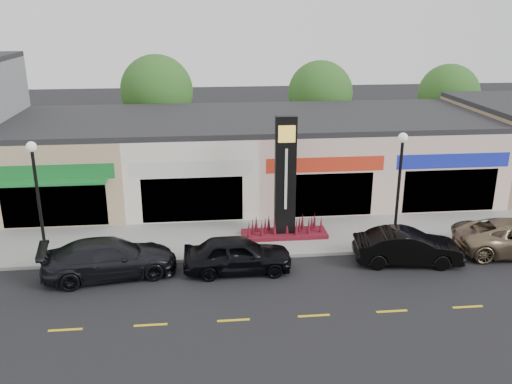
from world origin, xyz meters
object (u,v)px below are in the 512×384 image
at_px(lamp_east_near, 399,179).
at_px(pylon_sign, 285,195).
at_px(car_dark_sedan, 110,258).
at_px(car_black_conv, 407,247).
at_px(lamp_west_near, 37,190).
at_px(car_black_sedan, 238,254).

relative_size(lamp_east_near, pylon_sign, 0.91).
distance_m(lamp_east_near, car_dark_sedan, 13.33).
xyz_separation_m(car_dark_sedan, car_black_conv, (13.02, -0.15, -0.04)).
bearing_deg(lamp_east_near, car_black_conv, -88.71).
xyz_separation_m(lamp_west_near, car_dark_sedan, (3.01, -1.42, -2.66)).
height_order(lamp_west_near, car_black_sedan, lamp_west_near).
bearing_deg(car_black_sedan, lamp_west_near, 79.48).
bearing_deg(car_black_conv, lamp_west_near, 91.21).
relative_size(lamp_east_near, car_black_conv, 1.16).
bearing_deg(car_black_conv, car_black_sedan, 96.80).
xyz_separation_m(pylon_sign, car_black_conv, (5.04, -3.27, -1.50)).
xyz_separation_m(lamp_west_near, car_black_conv, (16.04, -1.57, -2.70)).
distance_m(lamp_west_near, pylon_sign, 11.19).
height_order(car_black_sedan, car_black_conv, car_black_sedan).
distance_m(lamp_east_near, car_black_conv, 3.13).
height_order(lamp_east_near, car_black_sedan, lamp_east_near).
bearing_deg(lamp_east_near, pylon_sign, 161.25).
bearing_deg(car_black_conv, lamp_east_near, 8.09).
xyz_separation_m(car_dark_sedan, car_black_sedan, (5.43, -0.15, -0.02)).
bearing_deg(car_dark_sedan, lamp_east_near, -92.83).
height_order(pylon_sign, car_black_sedan, pylon_sign).
bearing_deg(car_black_sedan, pylon_sign, -38.02).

